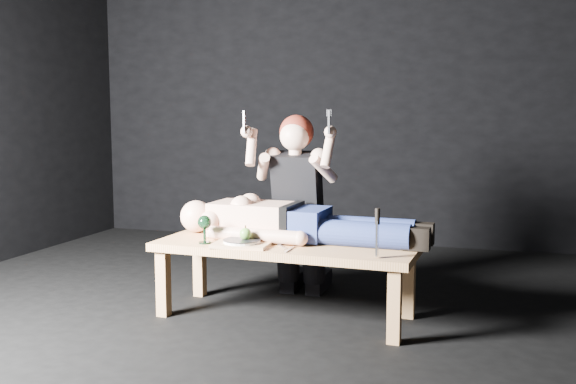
# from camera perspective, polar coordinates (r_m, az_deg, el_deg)

# --- Properties ---
(ground) EXTENTS (5.00, 5.00, 0.00)m
(ground) POSITION_cam_1_polar(r_m,az_deg,el_deg) (3.91, -3.45, -11.10)
(ground) COLOR black
(ground) RESTS_ON ground
(back_wall) EXTENTS (5.00, 0.00, 5.00)m
(back_wall) POSITION_cam_1_polar(r_m,az_deg,el_deg) (6.14, 4.78, 9.52)
(back_wall) COLOR black
(back_wall) RESTS_ON ground
(table) EXTENTS (1.58, 0.66, 0.45)m
(table) POSITION_cam_1_polar(r_m,az_deg,el_deg) (3.86, -0.22, -7.85)
(table) COLOR tan
(table) RESTS_ON ground
(lying_man) EXTENTS (1.57, 0.55, 0.26)m
(lying_man) POSITION_cam_1_polar(r_m,az_deg,el_deg) (3.89, 1.09, -2.37)
(lying_man) COLOR beige
(lying_man) RESTS_ON table
(kneeling_woman) EXTENTS (0.67, 0.75, 1.24)m
(kneeling_woman) POSITION_cam_1_polar(r_m,az_deg,el_deg) (4.26, 1.11, -1.03)
(kneeling_woman) COLOR black
(kneeling_woman) RESTS_ON ground
(serving_tray) EXTENTS (0.33, 0.25, 0.02)m
(serving_tray) POSITION_cam_1_polar(r_m,az_deg,el_deg) (3.73, -4.13, -4.67)
(serving_tray) COLOR tan
(serving_tray) RESTS_ON table
(plate) EXTENTS (0.23, 0.23, 0.02)m
(plate) POSITION_cam_1_polar(r_m,az_deg,el_deg) (3.73, -4.13, -4.39)
(plate) COLOR white
(plate) RESTS_ON serving_tray
(apple) EXTENTS (0.07, 0.07, 0.07)m
(apple) POSITION_cam_1_polar(r_m,az_deg,el_deg) (3.72, -3.80, -3.74)
(apple) COLOR #588F2B
(apple) RESTS_ON plate
(goblet) EXTENTS (0.09, 0.09, 0.17)m
(goblet) POSITION_cam_1_polar(r_m,az_deg,el_deg) (3.82, -7.43, -3.32)
(goblet) COLOR black
(goblet) RESTS_ON table
(fork_flat) EXTENTS (0.07, 0.16, 0.01)m
(fork_flat) POSITION_cam_1_polar(r_m,az_deg,el_deg) (3.78, -6.53, -4.67)
(fork_flat) COLOR #B2B2B7
(fork_flat) RESTS_ON table
(knife_flat) EXTENTS (0.02, 0.16, 0.01)m
(knife_flat) POSITION_cam_1_polar(r_m,az_deg,el_deg) (3.62, 0.15, -5.13)
(knife_flat) COLOR #B2B2B7
(knife_flat) RESTS_ON table
(spoon_flat) EXTENTS (0.11, 0.14, 0.01)m
(spoon_flat) POSITION_cam_1_polar(r_m,az_deg,el_deg) (3.71, -0.63, -4.84)
(spoon_flat) COLOR #B2B2B7
(spoon_flat) RESTS_ON table
(carving_knife) EXTENTS (0.04, 0.04, 0.27)m
(carving_knife) POSITION_cam_1_polar(r_m,az_deg,el_deg) (3.42, 7.95, -3.66)
(carving_knife) COLOR #B2B2B7
(carving_knife) RESTS_ON table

